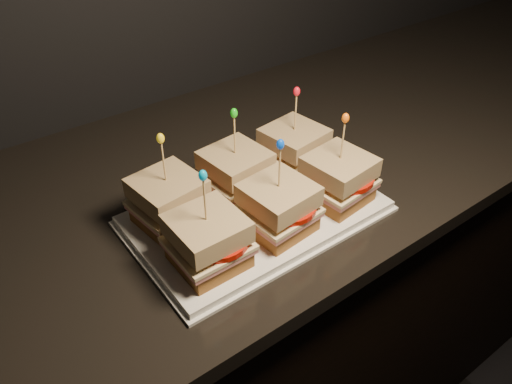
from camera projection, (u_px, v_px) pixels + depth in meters
cabinet at (285, 297)px, 1.35m from camera, size 2.68×0.66×0.91m
granite_slab at (292, 150)px, 1.06m from camera, size 2.72×0.70×0.03m
platter at (256, 213)px, 0.85m from camera, size 0.41×0.25×0.02m
platter_rim at (256, 216)px, 0.86m from camera, size 0.42×0.27×0.01m
sandwich_0_bread_bot at (171, 215)px, 0.82m from camera, size 0.11×0.11×0.03m
sandwich_0_ham at (170, 206)px, 0.81m from camera, size 0.12×0.12×0.01m
sandwich_0_cheese at (169, 203)px, 0.80m from camera, size 0.12×0.12×0.01m
sandwich_0_tomato at (177, 198)px, 0.80m from camera, size 0.10×0.10×0.01m
sandwich_0_bread_top at (167, 189)px, 0.78m from camera, size 0.11×0.11×0.03m
sandwich_0_pick at (164, 164)px, 0.76m from camera, size 0.00×0.00×0.09m
sandwich_0_frill at (160, 138)px, 0.73m from camera, size 0.01×0.01×0.02m
sandwich_1_bread_bot at (236, 187)px, 0.88m from camera, size 0.11×0.11×0.03m
sandwich_1_ham at (236, 178)px, 0.87m from camera, size 0.12×0.11×0.01m
sandwich_1_cheese at (236, 175)px, 0.86m from camera, size 0.12×0.12×0.01m
sandwich_1_tomato at (243, 171)px, 0.86m from camera, size 0.10×0.10×0.01m
sandwich_1_bread_top at (235, 161)px, 0.85m from camera, size 0.11×0.11×0.03m
sandwich_1_pick at (235, 137)px, 0.82m from camera, size 0.00×0.00×0.09m
sandwich_1_frill at (234, 113)px, 0.79m from camera, size 0.01×0.01×0.02m
sandwich_2_bread_bot at (293, 162)px, 0.94m from camera, size 0.11×0.11×0.03m
sandwich_2_ham at (293, 154)px, 0.93m from camera, size 0.12×0.12×0.01m
sandwich_2_cheese at (294, 151)px, 0.93m from camera, size 0.12×0.12×0.01m
sandwich_2_tomato at (301, 147)px, 0.92m from camera, size 0.10×0.10×0.01m
sandwich_2_bread_top at (294, 138)px, 0.91m from camera, size 0.11×0.11×0.03m
sandwich_2_pick at (295, 115)px, 0.88m from camera, size 0.00×0.00×0.09m
sandwich_2_frill at (297, 91)px, 0.85m from camera, size 0.01×0.01×0.02m
sandwich_3_bread_bot at (209, 255)px, 0.74m from camera, size 0.10×0.10×0.03m
sandwich_3_ham at (208, 247)px, 0.73m from camera, size 0.11×0.10×0.01m
sandwich_3_cheese at (208, 243)px, 0.73m from camera, size 0.11×0.11×0.01m
sandwich_3_tomato at (217, 238)px, 0.72m from camera, size 0.10×0.10×0.01m
sandwich_3_bread_top at (207, 228)px, 0.71m from camera, size 0.10×0.10×0.03m
sandwich_3_pick at (205, 202)px, 0.68m from camera, size 0.00×0.00×0.09m
sandwich_3_frill at (203, 175)px, 0.65m from camera, size 0.01×0.01×0.02m
sandwich_4_bread_bot at (278, 221)px, 0.80m from camera, size 0.11×0.11×0.03m
sandwich_4_ham at (278, 213)px, 0.79m from camera, size 0.12×0.11×0.01m
sandwich_4_cheese at (278, 209)px, 0.79m from camera, size 0.12×0.11×0.01m
sandwich_4_tomato at (287, 205)px, 0.79m from camera, size 0.10×0.10×0.01m
sandwich_4_bread_top at (279, 195)px, 0.77m from camera, size 0.11×0.11×0.03m
sandwich_4_pick at (279, 170)px, 0.74m from camera, size 0.00×0.00×0.09m
sandwich_4_frill at (280, 144)px, 0.72m from camera, size 0.01×0.01×0.02m
sandwich_5_bread_bot at (336, 192)px, 0.87m from camera, size 0.11×0.11×0.03m
sandwich_5_ham at (337, 184)px, 0.85m from camera, size 0.12×0.11×0.01m
sandwich_5_cheese at (338, 181)px, 0.85m from camera, size 0.12×0.12×0.01m
sandwich_5_tomato at (346, 176)px, 0.85m from camera, size 0.10×0.10×0.01m
sandwich_5_bread_top at (340, 167)px, 0.83m from camera, size 0.11×0.11×0.03m
sandwich_5_pick at (343, 143)px, 0.80m from camera, size 0.00×0.00×0.09m
sandwich_5_frill at (346, 118)px, 0.78m from camera, size 0.01×0.01×0.02m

